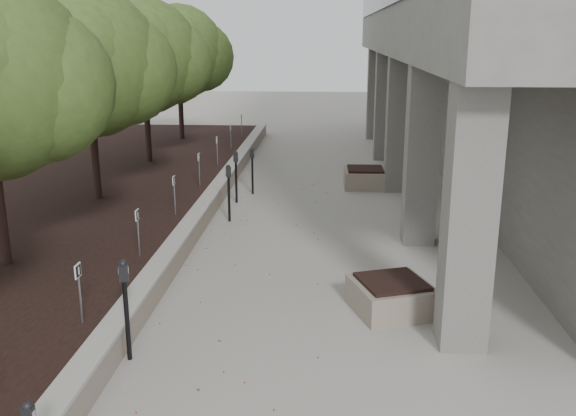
% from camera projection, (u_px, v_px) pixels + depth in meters
% --- Properties ---
extents(ground, '(90.00, 90.00, 0.00)m').
position_uv_depth(ground, '(232.00, 369.00, 9.08)').
color(ground, '#A19B94').
rests_on(ground, ground).
extents(retaining_wall, '(0.39, 26.00, 0.50)m').
position_uv_depth(retaining_wall, '(215.00, 195.00, 17.78)').
color(retaining_wall, gray).
rests_on(retaining_wall, ground).
extents(planting_bed, '(7.00, 26.00, 0.40)m').
position_uv_depth(planting_bed, '(87.00, 195.00, 18.02)').
color(planting_bed, black).
rests_on(planting_bed, ground).
extents(crabapple_tree_3, '(4.60, 4.00, 5.44)m').
position_uv_depth(crabapple_tree_3, '(90.00, 95.00, 16.24)').
color(crabapple_tree_3, '#375520').
rests_on(crabapple_tree_3, planting_bed).
extents(crabapple_tree_4, '(4.60, 4.00, 5.44)m').
position_uv_depth(crabapple_tree_4, '(145.00, 81.00, 21.05)').
color(crabapple_tree_4, '#375520').
rests_on(crabapple_tree_4, planting_bed).
extents(crabapple_tree_5, '(4.60, 4.00, 5.44)m').
position_uv_depth(crabapple_tree_5, '(179.00, 72.00, 25.86)').
color(crabapple_tree_5, '#375520').
rests_on(crabapple_tree_5, planting_bed).
extents(parking_sign_2, '(0.04, 0.22, 0.96)m').
position_uv_depth(parking_sign_2, '(80.00, 294.00, 9.47)').
color(parking_sign_2, black).
rests_on(parking_sign_2, planting_bed).
extents(parking_sign_3, '(0.04, 0.22, 0.96)m').
position_uv_depth(parking_sign_3, '(138.00, 233.00, 12.36)').
color(parking_sign_3, black).
rests_on(parking_sign_3, planting_bed).
extents(parking_sign_4, '(0.04, 0.22, 0.96)m').
position_uv_depth(parking_sign_4, '(175.00, 195.00, 15.24)').
color(parking_sign_4, black).
rests_on(parking_sign_4, planting_bed).
extents(parking_sign_5, '(0.04, 0.22, 0.96)m').
position_uv_depth(parking_sign_5, '(199.00, 170.00, 18.13)').
color(parking_sign_5, black).
rests_on(parking_sign_5, planting_bed).
extents(parking_sign_6, '(0.04, 0.22, 0.96)m').
position_uv_depth(parking_sign_6, '(217.00, 151.00, 21.01)').
color(parking_sign_6, black).
rests_on(parking_sign_6, planting_bed).
extents(parking_sign_7, '(0.04, 0.22, 0.96)m').
position_uv_depth(parking_sign_7, '(231.00, 137.00, 23.90)').
color(parking_sign_7, black).
rests_on(parking_sign_7, planting_bed).
extents(parking_sign_8, '(0.04, 0.22, 0.96)m').
position_uv_depth(parking_sign_8, '(241.00, 126.00, 26.79)').
color(parking_sign_8, black).
rests_on(parking_sign_8, planting_bed).
extents(parking_meter_2, '(0.18, 0.15, 1.56)m').
position_uv_depth(parking_meter_2, '(126.00, 310.00, 9.14)').
color(parking_meter_2, black).
rests_on(parking_meter_2, ground).
extents(parking_meter_3, '(0.17, 0.14, 1.48)m').
position_uv_depth(parking_meter_3, '(229.00, 193.00, 16.02)').
color(parking_meter_3, black).
rests_on(parking_meter_3, ground).
extents(parking_meter_4, '(0.15, 0.11, 1.49)m').
position_uv_depth(parking_meter_4, '(236.00, 177.00, 17.82)').
color(parking_meter_4, black).
rests_on(parking_meter_4, ground).
extents(parking_meter_5, '(0.14, 0.11, 1.40)m').
position_uv_depth(parking_meter_5, '(252.00, 171.00, 18.79)').
color(parking_meter_5, black).
rests_on(parking_meter_5, ground).
extents(planter_front, '(1.58, 1.58, 0.58)m').
position_uv_depth(planter_front, '(391.00, 296.00, 10.89)').
color(planter_front, gray).
rests_on(planter_front, ground).
extents(planter_back, '(1.32, 1.32, 0.61)m').
position_uv_depth(planter_back, '(365.00, 177.00, 19.76)').
color(planter_back, gray).
rests_on(planter_back, ground).
extents(berry_scatter, '(3.30, 14.10, 0.02)m').
position_uv_depth(berry_scatter, '(261.00, 252.00, 13.89)').
color(berry_scatter, maroon).
rests_on(berry_scatter, ground).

